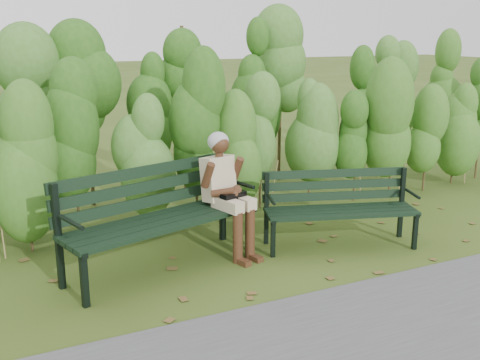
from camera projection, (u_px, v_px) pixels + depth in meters
name	position (u px, v px, depth m)	size (l,w,h in m)	color
ground	(255.00, 258.00, 5.78)	(80.00, 80.00, 0.00)	#364815
hedge_band	(189.00, 114.00, 7.08)	(11.04, 1.67, 2.42)	#47381E
leaf_litter	(264.00, 259.00, 5.75)	(5.40, 1.74, 0.01)	brown
bench_left	(156.00, 210.00, 5.46)	(2.07, 1.15, 0.99)	black
bench_right	(338.00, 202.00, 6.06)	(1.69, 0.99, 0.81)	black
seated_woman	(226.00, 185.00, 5.74)	(0.50, 0.74, 1.28)	beige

